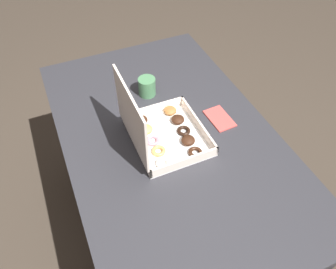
{
  "coord_description": "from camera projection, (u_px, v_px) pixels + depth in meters",
  "views": [
    {
      "loc": [
        -0.78,
        0.34,
        1.71
      ],
      "look_at": [
        -0.01,
        0.01,
        0.79
      ],
      "focal_mm": 35.0,
      "sensor_mm": 36.0,
      "label": 1
    }
  ],
  "objects": [
    {
      "name": "ground_plane",
      "position": [
        169.0,
        227.0,
        1.84
      ],
      "size": [
        8.0,
        8.0,
        0.0
      ],
      "primitive_type": "plane",
      "color": "#42382D"
    },
    {
      "name": "dining_table",
      "position": [
        169.0,
        152.0,
        1.35
      ],
      "size": [
        1.29,
        0.79,
        0.77
      ],
      "color": "#2D2D33",
      "rests_on": "ground_plane"
    },
    {
      "name": "donut_box",
      "position": [
        158.0,
        130.0,
        1.21
      ],
      "size": [
        0.31,
        0.27,
        0.28
      ],
      "color": "white",
      "rests_on": "dining_table"
    },
    {
      "name": "coffee_mug",
      "position": [
        147.0,
        86.0,
        1.41
      ],
      "size": [
        0.07,
        0.07,
        0.08
      ],
      "color": "#4C8456",
      "rests_on": "dining_table"
    },
    {
      "name": "paper_napkin",
      "position": [
        219.0,
        118.0,
        1.33
      ],
      "size": [
        0.14,
        0.09,
        0.01
      ],
      "color": "#CC4C47",
      "rests_on": "dining_table"
    }
  ]
}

